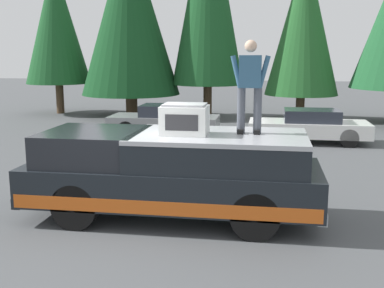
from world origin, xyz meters
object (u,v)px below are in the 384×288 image
compressor_unit (185,119)px  person_on_truck_bed (250,84)px  parked_car_white (309,126)px  parked_car_grey (165,120)px  pickup_truck (173,173)px

compressor_unit → person_on_truck_bed: 1.34m
person_on_truck_bed → parked_car_white: size_ratio=0.41×
compressor_unit → parked_car_grey: compressor_unit is taller
person_on_truck_bed → parked_car_grey: person_on_truck_bed is taller
compressor_unit → parked_car_grey: (9.07, 2.37, -1.35)m
pickup_truck → person_on_truck_bed: (0.17, -1.41, 1.68)m
parked_car_white → parked_car_grey: size_ratio=1.00×
compressor_unit → parked_car_grey: size_ratio=0.20×
compressor_unit → person_on_truck_bed: bearing=-75.8°
compressor_unit → parked_car_grey: 9.48m
parked_car_grey → parked_car_white: bearing=-96.9°
compressor_unit → person_on_truck_bed: (0.29, -1.15, 0.62)m
pickup_truck → compressor_unit: size_ratio=6.60×
pickup_truck → parked_car_grey: pickup_truck is taller
pickup_truck → parked_car_grey: 9.21m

